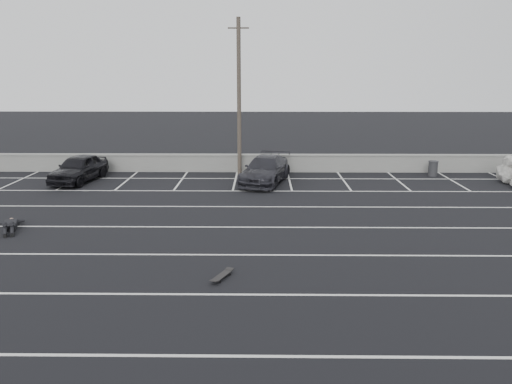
{
  "coord_description": "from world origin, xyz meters",
  "views": [
    {
      "loc": [
        -0.54,
        -15.44,
        5.88
      ],
      "look_at": [
        -0.77,
        4.68,
        1.0
      ],
      "focal_mm": 35.0,
      "sensor_mm": 36.0,
      "label": 1
    }
  ],
  "objects_px": {
    "trash_bin": "(433,168)",
    "skateboard": "(222,276)",
    "car_left": "(79,168)",
    "utility_pole": "(239,97)",
    "car_right": "(265,170)",
    "person": "(10,222)"
  },
  "relations": [
    {
      "from": "car_right",
      "to": "utility_pole",
      "type": "relative_size",
      "value": 0.56
    },
    {
      "from": "car_left",
      "to": "skateboard",
      "type": "height_order",
      "value": "car_left"
    },
    {
      "from": "trash_bin",
      "to": "skateboard",
      "type": "distance_m",
      "value": 18.46
    },
    {
      "from": "car_left",
      "to": "trash_bin",
      "type": "height_order",
      "value": "car_left"
    },
    {
      "from": "utility_pole",
      "to": "person",
      "type": "height_order",
      "value": "utility_pole"
    },
    {
      "from": "trash_bin",
      "to": "skateboard",
      "type": "height_order",
      "value": "trash_bin"
    },
    {
      "from": "person",
      "to": "skateboard",
      "type": "xyz_separation_m",
      "value": [
        8.53,
        -4.77,
        -0.16
      ]
    },
    {
      "from": "car_left",
      "to": "skateboard",
      "type": "bearing_deg",
      "value": -46.64
    },
    {
      "from": "trash_bin",
      "to": "person",
      "type": "distance_m",
      "value": 21.98
    },
    {
      "from": "utility_pole",
      "to": "trash_bin",
      "type": "relative_size",
      "value": 10.08
    },
    {
      "from": "car_right",
      "to": "car_left",
      "type": "bearing_deg",
      "value": -166.01
    },
    {
      "from": "car_left",
      "to": "trash_bin",
      "type": "bearing_deg",
      "value": 14.28
    },
    {
      "from": "car_right",
      "to": "skateboard",
      "type": "height_order",
      "value": "car_right"
    },
    {
      "from": "trash_bin",
      "to": "person",
      "type": "bearing_deg",
      "value": -152.85
    },
    {
      "from": "car_left",
      "to": "utility_pole",
      "type": "relative_size",
      "value": 0.49
    },
    {
      "from": "car_left",
      "to": "utility_pole",
      "type": "bearing_deg",
      "value": 22.55
    },
    {
      "from": "car_right",
      "to": "person",
      "type": "bearing_deg",
      "value": -125.44
    },
    {
      "from": "car_right",
      "to": "person",
      "type": "relative_size",
      "value": 1.87
    },
    {
      "from": "skateboard",
      "to": "person",
      "type": "bearing_deg",
      "value": 174.86
    },
    {
      "from": "car_right",
      "to": "trash_bin",
      "type": "bearing_deg",
      "value": 26.44
    },
    {
      "from": "car_right",
      "to": "person",
      "type": "height_order",
      "value": "car_right"
    },
    {
      "from": "trash_bin",
      "to": "person",
      "type": "height_order",
      "value": "trash_bin"
    }
  ]
}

